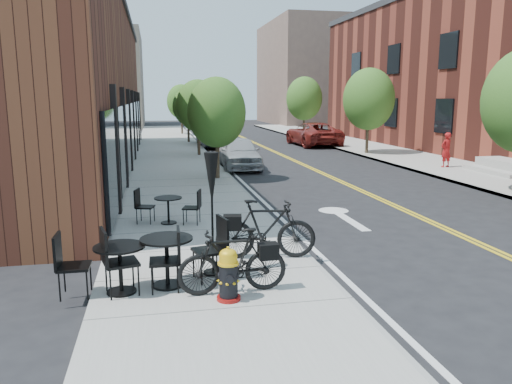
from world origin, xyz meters
TOP-DOWN VIEW (x-y plane):
  - ground at (0.00, 0.00)m, footprint 120.00×120.00m
  - sidewalk_near at (-2.00, 10.00)m, footprint 4.00×70.00m
  - sidewalk_far at (10.00, 10.00)m, footprint 4.00×70.00m
  - building_near at (-6.50, 14.00)m, footprint 5.00×28.00m
  - bg_building_left at (-8.00, 48.00)m, footprint 8.00×14.00m
  - bg_building_right at (16.00, 50.00)m, footprint 10.00×16.00m
  - tree_near_a at (-0.60, 9.00)m, footprint 2.20×2.20m
  - tree_near_b at (-0.60, 17.00)m, footprint 2.30×2.30m
  - tree_near_c at (-0.60, 25.00)m, footprint 2.10×2.10m
  - tree_near_d at (-0.60, 33.00)m, footprint 2.40×2.40m
  - tree_far_b at (8.60, 16.00)m, footprint 2.80×2.80m
  - tree_far_c at (8.60, 28.00)m, footprint 2.80×2.80m
  - fire_hydrant at (-1.90, -2.69)m, footprint 0.45×0.45m
  - bicycle_left at (-1.80, -2.43)m, footprint 1.76×0.54m
  - bicycle_right at (-0.91, -0.85)m, footprint 1.98×0.82m
  - bistro_set_a at (-3.53, -2.07)m, footprint 1.85×0.81m
  - bistro_set_b at (-2.80, -1.93)m, footprint 2.03×1.03m
  - bistro_set_c at (-2.66, 2.27)m, footprint 1.60×0.84m
  - patio_umbrella at (-2.00, -1.48)m, footprint 0.35×0.35m
  - parked_car_a at (0.80, 12.22)m, footprint 1.87×4.25m
  - parked_car_b at (0.80, 22.24)m, footprint 1.93×5.04m
  - parked_car_c at (1.60, 24.91)m, footprint 2.73×5.41m
  - parked_car_far at (7.40, 21.94)m, footprint 2.68×5.58m
  - pedestrian at (9.67, 9.99)m, footprint 0.64×0.51m

SIDE VIEW (x-z plane):
  - ground at x=0.00m, z-range 0.00..0.00m
  - sidewalk_near at x=-2.00m, z-range 0.00..0.12m
  - sidewalk_far at x=10.00m, z-range 0.00..0.12m
  - fire_hydrant at x=-1.90m, z-range 0.10..0.94m
  - bistro_set_c at x=-2.66m, z-range 0.12..0.97m
  - bistro_set_a at x=-3.53m, z-range 0.12..1.13m
  - bicycle_left at x=-1.80m, z-range 0.12..1.17m
  - bistro_set_b at x=-2.80m, z-range 0.12..1.19m
  - bicycle_right at x=-0.91m, z-range 0.12..1.28m
  - parked_car_a at x=0.80m, z-range 0.00..1.42m
  - parked_car_c at x=1.60m, z-range 0.00..1.51m
  - parked_car_far at x=7.40m, z-range 0.00..1.53m
  - parked_car_b at x=0.80m, z-range 0.00..1.64m
  - pedestrian at x=9.67m, z-range 0.12..1.65m
  - patio_umbrella at x=-2.00m, z-range 0.59..2.73m
  - tree_near_c at x=-0.60m, z-range 0.69..4.37m
  - tree_near_a at x=-0.60m, z-range 0.70..4.51m
  - tree_near_b at x=-0.60m, z-range 0.72..4.70m
  - tree_near_d at x=-0.60m, z-range 0.73..4.85m
  - tree_far_b at x=8.60m, z-range 0.75..5.37m
  - tree_far_c at x=8.60m, z-range 0.75..5.37m
  - building_near at x=-6.50m, z-range 0.00..7.00m
  - bg_building_left at x=-8.00m, z-range 0.00..10.00m
  - bg_building_right at x=16.00m, z-range 0.00..12.00m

